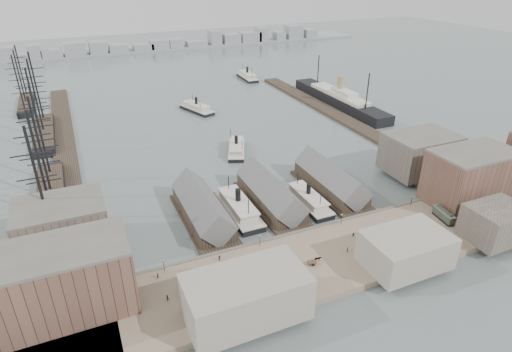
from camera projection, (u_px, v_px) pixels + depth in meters
name	position (u px, v px, depth m)	size (l,w,h in m)	color
ground	(292.00, 228.00, 145.26)	(900.00, 900.00, 0.00)	#546160
quay	(323.00, 260.00, 128.52)	(180.00, 30.00, 2.00)	#7F6C56
seawall	(299.00, 234.00, 140.50)	(180.00, 1.20, 2.30)	#59544C
west_wharf	(65.00, 151.00, 201.93)	(10.00, 220.00, 1.60)	#2D231C
east_wharf	(338.00, 116.00, 246.23)	(10.00, 180.00, 1.60)	#2D231C
ferry_shed_west	(203.00, 209.00, 147.56)	(14.00, 42.00, 12.60)	#2D231C
ferry_shed_center	(270.00, 194.00, 156.90)	(14.00, 42.00, 12.60)	#2D231C
ferry_shed_east	(331.00, 181.00, 166.24)	(14.00, 42.00, 12.60)	#2D231C
warehouse_west_front	(65.00, 281.00, 105.33)	(32.00, 18.00, 18.00)	brown
warehouse_west_back	(63.00, 226.00, 130.68)	(26.00, 20.00, 14.00)	#60564C
warehouse_east_front	(470.00, 177.00, 153.96)	(30.00, 18.00, 19.00)	brown
warehouse_east_back	(420.00, 154.00, 177.58)	(28.00, 20.00, 15.00)	#60564C
street_bldg_center	(406.00, 250.00, 123.19)	(24.00, 16.00, 10.00)	gray
street_bldg_west	(246.00, 296.00, 104.78)	(30.00, 16.00, 12.00)	gray
street_bldg_east	(496.00, 223.00, 134.72)	(18.00, 14.00, 11.00)	#60564C
lamp_post_far_w	(164.00, 263.00, 121.25)	(0.44, 0.44, 3.92)	black
lamp_post_near_w	(260.00, 238.00, 132.03)	(0.44, 0.44, 3.92)	black
lamp_post_near_e	(342.00, 217.00, 142.80)	(0.44, 0.44, 3.92)	black
lamp_post_far_e	(412.00, 199.00, 153.58)	(0.44, 0.44, 3.92)	black
far_shore	(128.00, 48.00, 414.93)	(500.00, 40.00, 15.72)	gray
ferry_docked_west	(238.00, 207.00, 152.70)	(8.83, 29.45, 10.52)	black
ferry_docked_east	(308.00, 199.00, 158.47)	(7.75, 25.85, 9.23)	black
ferry_open_near	(236.00, 148.00, 201.28)	(16.04, 25.36, 8.72)	black
ferry_open_mid	(197.00, 108.00, 254.87)	(15.91, 26.92, 9.22)	black
ferry_open_far	(247.00, 76.00, 322.94)	(9.02, 27.58, 9.77)	black
sailing_ship_near	(52.00, 202.00, 155.21)	(9.80, 67.53, 40.30)	black
sailing_ship_mid	(44.00, 132.00, 217.34)	(9.65, 55.74, 39.66)	black
sailing_ship_far	(26.00, 103.00, 262.48)	(8.39, 46.60, 34.48)	black
ocean_steamer	(339.00, 99.00, 266.05)	(12.30, 89.88, 17.98)	black
tram	(444.00, 215.00, 145.70)	(3.94, 9.90, 3.43)	black
horse_cart_left	(189.00, 285.00, 116.02)	(4.56, 3.77, 1.55)	black
horse_cart_center	(316.00, 260.00, 125.52)	(5.04, 2.46, 1.68)	black
horse_cart_right	(375.00, 239.00, 135.07)	(4.64, 1.73, 1.59)	black
pedestrian_0	(158.00, 276.00, 119.28)	(0.65, 0.48, 1.80)	black
pedestrian_1	(167.00, 298.00, 111.55)	(0.84, 0.65, 1.73)	black
pedestrian_2	(220.00, 258.00, 126.25)	(1.16, 0.67, 1.80)	black
pedestrian_3	(300.00, 282.00, 117.12)	(1.04, 0.43, 1.78)	black
pedestrian_4	(295.00, 257.00, 126.85)	(0.77, 0.50, 1.57)	black
pedestrian_5	(347.00, 250.00, 129.95)	(0.63, 0.46, 1.72)	black
pedestrian_6	(353.00, 234.00, 137.26)	(0.76, 0.59, 1.56)	black
pedestrian_7	(415.00, 229.00, 140.10)	(1.10, 0.63, 1.70)	black
pedestrian_8	(400.00, 220.00, 144.89)	(0.94, 0.39, 1.61)	black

